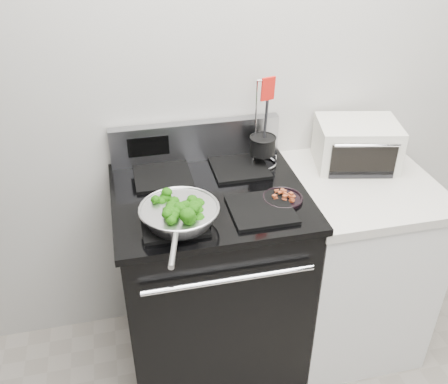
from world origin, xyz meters
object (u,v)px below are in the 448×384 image
object	(u,v)px
skillet	(179,214)
utensil_holder	(262,150)
bacon_plate	(283,196)
gas_range	(211,278)
toaster_oven	(356,144)

from	to	relation	value
skillet	utensil_holder	world-z (taller)	utensil_holder
skillet	bacon_plate	xyz separation A→B (m)	(0.42, 0.08, -0.03)
gas_range	skillet	bearing A→B (deg)	-127.71
utensil_holder	toaster_oven	size ratio (longest dim) A/B	1.02
skillet	toaster_oven	xyz separation A→B (m)	(0.86, 0.34, 0.02)
skillet	utensil_holder	size ratio (longest dim) A/B	1.14
gas_range	skillet	world-z (taller)	gas_range
bacon_plate	utensil_holder	world-z (taller)	utensil_holder
skillet	toaster_oven	bearing A→B (deg)	34.43
gas_range	skillet	xyz separation A→B (m)	(-0.15, -0.19, 0.51)
gas_range	skillet	distance (m)	0.57
skillet	utensil_holder	distance (m)	0.57
gas_range	toaster_oven	bearing A→B (deg)	11.53
gas_range	toaster_oven	world-z (taller)	gas_range
toaster_oven	skillet	bearing A→B (deg)	-146.43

